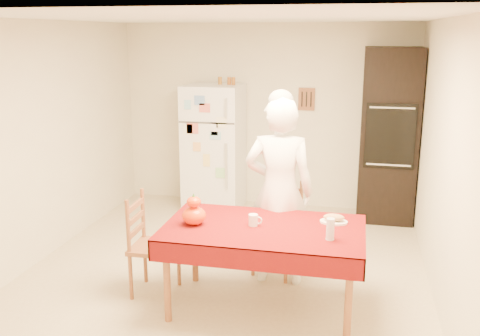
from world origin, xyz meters
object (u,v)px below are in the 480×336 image
(wine_glass, at_px, (330,229))
(chair_left, at_px, (148,241))
(dining_table, at_px, (263,234))
(pumpkin_lower, at_px, (194,216))
(coffee_mug, at_px, (253,220))
(refrigerator, at_px, (214,148))
(seated_woman, at_px, (279,192))
(bread_plate, at_px, (334,222))
(chair_far, at_px, (280,223))
(oven_cabinet, at_px, (389,136))

(wine_glass, bearing_deg, chair_left, 171.55)
(dining_table, xyz_separation_m, chair_left, (-1.10, 0.08, -0.18))
(pumpkin_lower, height_order, wine_glass, wine_glass)
(chair_left, distance_m, coffee_mug, 1.05)
(refrigerator, relative_size, seated_woman, 0.94)
(dining_table, height_order, bread_plate, bread_plate)
(chair_left, bearing_deg, chair_far, -58.49)
(oven_cabinet, height_order, pumpkin_lower, oven_cabinet)
(seated_woman, distance_m, wine_glass, 0.92)
(chair_far, xyz_separation_m, coffee_mug, (-0.12, -0.79, 0.30))
(dining_table, distance_m, seated_woman, 0.62)
(chair_far, distance_m, pumpkin_lower, 1.12)
(dining_table, distance_m, chair_left, 1.11)
(coffee_mug, xyz_separation_m, wine_glass, (0.66, -0.18, 0.04))
(seated_woman, bearing_deg, dining_table, 83.57)
(oven_cabinet, distance_m, chair_far, 2.25)
(chair_far, relative_size, seated_woman, 0.52)
(dining_table, relative_size, coffee_mug, 17.00)
(refrigerator, height_order, chair_left, refrigerator)
(pumpkin_lower, bearing_deg, wine_glass, -5.00)
(bread_plate, bearing_deg, wine_glass, -91.51)
(wine_glass, bearing_deg, seated_woman, 124.81)
(coffee_mug, relative_size, pumpkin_lower, 0.48)
(coffee_mug, distance_m, wine_glass, 0.68)
(chair_far, relative_size, pumpkin_lower, 4.57)
(chair_far, bearing_deg, pumpkin_lower, -109.06)
(refrigerator, xyz_separation_m, pumpkin_lower, (0.55, -2.69, -0.01))
(dining_table, bearing_deg, bread_plate, 21.55)
(oven_cabinet, relative_size, chair_left, 2.32)
(bread_plate, bearing_deg, chair_far, 134.13)
(oven_cabinet, distance_m, seated_woman, 2.36)
(coffee_mug, bearing_deg, bread_plate, 18.17)
(refrigerator, distance_m, wine_glass, 3.28)
(pumpkin_lower, relative_size, bread_plate, 0.87)
(seated_woman, bearing_deg, chair_left, 21.91)
(chair_left, bearing_deg, coffee_mug, -95.15)
(oven_cabinet, height_order, chair_left, oven_cabinet)
(refrigerator, distance_m, dining_table, 2.87)
(dining_table, xyz_separation_m, wine_glass, (0.57, -0.17, 0.16))
(dining_table, xyz_separation_m, bread_plate, (0.58, 0.23, 0.08))
(oven_cabinet, xyz_separation_m, chair_left, (-2.23, -2.59, -0.59))
(refrigerator, height_order, oven_cabinet, oven_cabinet)
(oven_cabinet, height_order, dining_table, oven_cabinet)
(refrigerator, xyz_separation_m, wine_glass, (1.72, -2.79, -0.00))
(seated_woman, bearing_deg, pumpkin_lower, 43.44)
(chair_far, distance_m, wine_glass, 1.16)
(pumpkin_lower, distance_m, bread_plate, 1.21)
(coffee_mug, height_order, bread_plate, coffee_mug)
(wine_glass, bearing_deg, dining_table, 163.47)
(dining_table, bearing_deg, seated_woman, 85.58)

